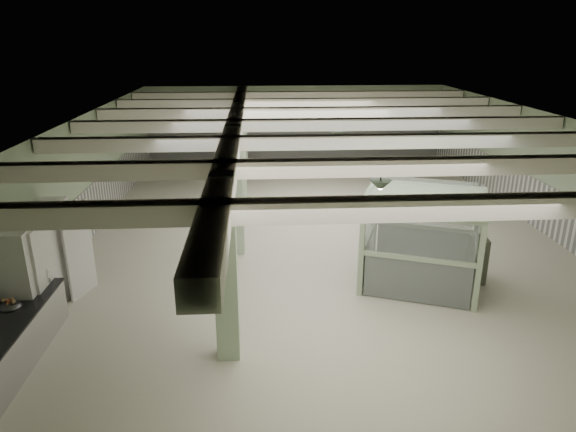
{
  "coord_description": "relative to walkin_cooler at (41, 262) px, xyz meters",
  "views": [
    {
      "loc": [
        -1.89,
        -14.48,
        5.8
      ],
      "look_at": [
        -1.1,
        -1.73,
        1.3
      ],
      "focal_mm": 32.0,
      "sensor_mm": 36.0,
      "label": 1
    }
  ],
  "objects": [
    {
      "name": "floor",
      "position": [
        6.62,
        4.0,
        -1.16
      ],
      "size": [
        20.0,
        20.0,
        0.0
      ],
      "primitive_type": "plane",
      "color": "beige",
      "rests_on": "ground"
    },
    {
      "name": "ceiling",
      "position": [
        6.62,
        4.0,
        2.44
      ],
      "size": [
        14.0,
        20.0,
        0.02
      ],
      "primitive_type": "cube",
      "color": "beige",
      "rests_on": "wall_back"
    },
    {
      "name": "wall_back",
      "position": [
        6.62,
        14.0,
        0.64
      ],
      "size": [
        14.0,
        0.02,
        3.6
      ],
      "primitive_type": "cube",
      "color": "#8FA382",
      "rests_on": "floor"
    },
    {
      "name": "wall_front",
      "position": [
        6.62,
        -6.0,
        0.64
      ],
      "size": [
        14.0,
        0.02,
        3.6
      ],
      "primitive_type": "cube",
      "color": "#8FA382",
      "rests_on": "floor"
    },
    {
      "name": "wall_left",
      "position": [
        -0.38,
        4.0,
        0.64
      ],
      "size": [
        0.02,
        20.0,
        3.6
      ],
      "primitive_type": "cube",
      "color": "#8FA382",
      "rests_on": "floor"
    },
    {
      "name": "wall_right",
      "position": [
        13.62,
        4.0,
        0.64
      ],
      "size": [
        0.02,
        20.0,
        3.6
      ],
      "primitive_type": "cube",
      "color": "#8FA382",
      "rests_on": "floor"
    },
    {
      "name": "wainscot_left",
      "position": [
        -0.35,
        4.0,
        -0.41
      ],
      "size": [
        0.05,
        19.9,
        1.5
      ],
      "primitive_type": "cube",
      "color": "silver",
      "rests_on": "floor"
    },
    {
      "name": "wainscot_right",
      "position": [
        13.6,
        4.0,
        -0.41
      ],
      "size": [
        0.05,
        19.9,
        1.5
      ],
      "primitive_type": "cube",
      "color": "silver",
      "rests_on": "floor"
    },
    {
      "name": "wainscot_back",
      "position": [
        6.62,
        13.97,
        -0.41
      ],
      "size": [
        13.9,
        0.05,
        1.5
      ],
      "primitive_type": "cube",
      "color": "silver",
      "rests_on": "floor"
    },
    {
      "name": "girder",
      "position": [
        4.12,
        4.0,
        2.22
      ],
      "size": [
        0.45,
        19.9,
        0.4
      ],
      "primitive_type": "cube",
      "color": "white",
      "rests_on": "ceiling"
    },
    {
      "name": "beam_a",
      "position": [
        6.62,
        -3.5,
        2.26
      ],
      "size": [
        13.9,
        0.35,
        0.32
      ],
      "primitive_type": "cube",
      "color": "white",
      "rests_on": "ceiling"
    },
    {
      "name": "beam_b",
      "position": [
        6.62,
        -1.0,
        2.26
      ],
      "size": [
        13.9,
        0.35,
        0.32
      ],
      "primitive_type": "cube",
      "color": "white",
      "rests_on": "ceiling"
    },
    {
      "name": "beam_c",
      "position": [
        6.62,
        1.5,
        2.26
      ],
      "size": [
        13.9,
        0.35,
        0.32
      ],
      "primitive_type": "cube",
      "color": "white",
      "rests_on": "ceiling"
    },
    {
      "name": "beam_d",
      "position": [
        6.62,
        4.0,
        2.26
      ],
      "size": [
        13.9,
        0.35,
        0.32
      ],
      "primitive_type": "cube",
      "color": "white",
      "rests_on": "ceiling"
    },
    {
      "name": "beam_e",
      "position": [
        6.62,
        6.5,
        2.26
      ],
      "size": [
        13.9,
        0.35,
        0.32
      ],
      "primitive_type": "cube",
      "color": "white",
      "rests_on": "ceiling"
    },
    {
      "name": "beam_f",
      "position": [
        6.62,
        9.0,
        2.26
      ],
      "size": [
        13.9,
        0.35,
        0.32
      ],
      "primitive_type": "cube",
      "color": "white",
      "rests_on": "ceiling"
    },
    {
      "name": "beam_g",
      "position": [
        6.62,
        11.5,
        2.26
      ],
      "size": [
        13.9,
        0.35,
        0.32
      ],
      "primitive_type": "cube",
      "color": "white",
      "rests_on": "ceiling"
    },
    {
      "name": "column_a",
      "position": [
        4.12,
        -2.0,
        0.64
      ],
      "size": [
        0.42,
        0.42,
        3.6
      ],
      "primitive_type": "cube",
      "color": "#AFCAA2",
      "rests_on": "floor"
    },
    {
      "name": "column_b",
      "position": [
        4.12,
        3.0,
        0.64
      ],
      "size": [
        0.42,
        0.42,
        3.6
      ],
      "primitive_type": "cube",
      "color": "#AFCAA2",
      "rests_on": "floor"
    },
    {
      "name": "column_c",
      "position": [
        4.12,
        8.0,
        0.64
      ],
      "size": [
        0.42,
        0.42,
        3.6
      ],
      "primitive_type": "cube",
      "color": "#AFCAA2",
      "rests_on": "floor"
    },
    {
      "name": "column_d",
      "position": [
        4.12,
        12.0,
        0.64
      ],
      "size": [
        0.42,
        0.42,
        3.6
      ],
      "primitive_type": "cube",
      "color": "#AFCAA2",
      "rests_on": "floor"
    },
    {
      "name": "pendant_front",
      "position": [
        7.12,
        -1.0,
        1.89
      ],
      "size": [
        0.44,
        0.44,
        0.22
      ],
      "primitive_type": "cone",
      "rotation": [
        3.14,
        0.0,
        0.0
      ],
      "color": "#2E3C2D",
      "rests_on": "ceiling"
    },
    {
      "name": "pendant_mid",
      "position": [
        7.12,
        4.5,
        1.89
      ],
      "size": [
        0.44,
        0.44,
        0.22
      ],
      "primitive_type": "cone",
      "rotation": [
        3.14,
        0.0,
        0.0
      ],
      "color": "#2E3C2D",
      "rests_on": "ceiling"
    },
    {
      "name": "pendant_back",
      "position": [
        7.12,
        9.5,
        1.89
      ],
      "size": [
        0.44,
        0.44,
        0.22
      ],
      "primitive_type": "cone",
      "rotation": [
        3.14,
        0.0,
        0.0
      ],
      "color": "#2E3C2D",
      "rests_on": "ceiling"
    },
    {
      "name": "veg_colander",
      "position": [
        -0.0,
        -1.56,
        -0.17
      ],
      "size": [
        0.52,
        0.52,
        0.18
      ],
      "primitive_type": null,
      "rotation": [
        0.0,
        0.0,
        0.33
      ],
      "color": "#3D3D42",
      "rests_on": "prep_counter"
    },
    {
      "name": "walkin_cooler",
      "position": [
        0.0,
        0.0,
        0.0
      ],
      "size": [
        0.96,
        2.53,
        2.32
      ],
      "color": "silver",
      "rests_on": "floor"
    },
    {
      "name": "guard_booth",
      "position": [
        8.67,
        0.77,
        0.42
      ],
      "size": [
        3.48,
        3.23,
        2.39
      ],
      "rotation": [
        0.0,
        0.0,
        -0.36
      ],
      "color": "#9FB591",
      "rests_on": "floor"
    },
    {
      "name": "filing_cabinet",
      "position": [
        10.13,
        0.79,
        -0.59
      ],
      "size": [
        0.43,
        0.57,
        1.15
      ],
      "primitive_type": "cube",
      "rotation": [
        0.0,
        0.0,
        -0.12
      ],
      "color": "#565A4B",
      "rests_on": "floor"
    }
  ]
}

